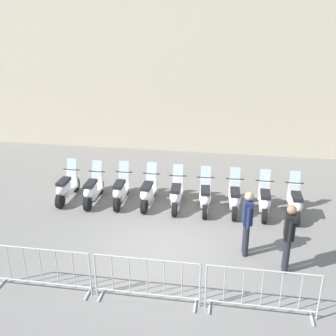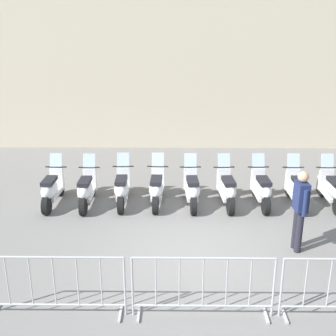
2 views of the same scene
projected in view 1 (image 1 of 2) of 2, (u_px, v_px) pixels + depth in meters
ground_plane at (163, 250)px, 10.29m from camera, size 120.00×120.00×0.00m
building_facade at (199, 8)px, 16.38m from camera, size 28.10×4.55×11.78m
motorcycle_0 at (66, 187)px, 12.83m from camera, size 0.56×1.73×1.24m
motorcycle_1 at (93, 190)px, 12.67m from camera, size 0.56×1.73×1.24m
motorcycle_2 at (121, 190)px, 12.63m from camera, size 0.58×1.72×1.24m
motorcycle_3 at (148, 192)px, 12.50m from camera, size 0.56×1.72×1.24m
motorcycle_4 at (176, 195)px, 12.33m from camera, size 0.60×1.72×1.24m
motorcycle_5 at (205, 197)px, 12.20m from camera, size 0.62×1.72×1.24m
motorcycle_6 at (234, 198)px, 12.09m from camera, size 0.58×1.73×1.24m
motorcycle_7 at (264, 200)px, 11.95m from camera, size 0.56×1.73×1.24m
motorcycle_8 at (295, 203)px, 11.81m from camera, size 0.56×1.73×1.24m
barrier_segment_0 at (41, 270)px, 8.63m from camera, size 2.26×0.60×1.07m
barrier_segment_1 at (147, 280)px, 8.28m from camera, size 2.26×0.60×1.07m
barrier_segment_2 at (262, 292)px, 7.93m from camera, size 2.26×0.60×1.07m
officer_near_row_end at (289, 234)px, 9.12m from camera, size 0.23×0.55×1.73m
officer_by_barriers at (247, 220)px, 9.77m from camera, size 0.27×0.54×1.73m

